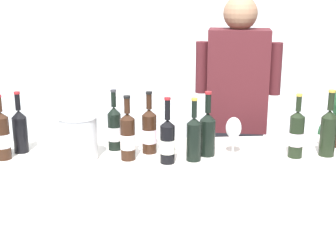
{
  "coord_description": "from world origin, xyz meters",
  "views": [
    {
      "loc": [
        -0.24,
        -2.33,
        1.82
      ],
      "look_at": [
        -0.06,
        0.0,
        1.15
      ],
      "focal_mm": 51.09,
      "sensor_mm": 36.0,
      "label": 1
    }
  ],
  "objects_px": {
    "ice_bucket": "(79,137)",
    "person_server": "(235,137)",
    "wine_bottle_5": "(2,135)",
    "wine_bottle_9": "(167,141)",
    "wine_bottle_8": "(207,132)",
    "wine_bottle_6": "(296,134)",
    "wine_bottle_1": "(328,131)",
    "wine_glass": "(234,129)",
    "wine_bottle_10": "(149,131)",
    "wine_bottle_0": "(128,136)",
    "wine_bottle_3": "(114,128)",
    "wine_bottle_11": "(194,137)",
    "wine_bottle_2": "(20,130)"
  },
  "relations": [
    {
      "from": "wine_bottle_2",
      "to": "wine_bottle_6",
      "type": "xyz_separation_m",
      "value": [
        1.4,
        -0.19,
        -0.0
      ]
    },
    {
      "from": "wine_bottle_10",
      "to": "wine_glass",
      "type": "distance_m",
      "value": 0.43
    },
    {
      "from": "wine_bottle_0",
      "to": "wine_bottle_5",
      "type": "xyz_separation_m",
      "value": [
        -0.62,
        0.06,
        0.0
      ]
    },
    {
      "from": "wine_bottle_1",
      "to": "wine_bottle_10",
      "type": "distance_m",
      "value": 0.91
    },
    {
      "from": "wine_bottle_6",
      "to": "ice_bucket",
      "type": "distance_m",
      "value": 1.09
    },
    {
      "from": "wine_bottle_0",
      "to": "wine_bottle_5",
      "type": "relative_size",
      "value": 0.99
    },
    {
      "from": "wine_bottle_3",
      "to": "person_server",
      "type": "height_order",
      "value": "person_server"
    },
    {
      "from": "wine_bottle_8",
      "to": "person_server",
      "type": "distance_m",
      "value": 0.77
    },
    {
      "from": "wine_bottle_9",
      "to": "wine_bottle_6",
      "type": "bearing_deg",
      "value": 3.03
    },
    {
      "from": "wine_bottle_2",
      "to": "ice_bucket",
      "type": "relative_size",
      "value": 1.45
    },
    {
      "from": "wine_bottle_1",
      "to": "wine_bottle_9",
      "type": "xyz_separation_m",
      "value": [
        -0.82,
        -0.05,
        -0.02
      ]
    },
    {
      "from": "wine_bottle_5",
      "to": "wine_bottle_10",
      "type": "distance_m",
      "value": 0.73
    },
    {
      "from": "wine_bottle_5",
      "to": "wine_glass",
      "type": "bearing_deg",
      "value": -1.33
    },
    {
      "from": "wine_bottle_3",
      "to": "ice_bucket",
      "type": "height_order",
      "value": "wine_bottle_3"
    },
    {
      "from": "wine_bottle_3",
      "to": "wine_glass",
      "type": "bearing_deg",
      "value": -12.45
    },
    {
      "from": "wine_bottle_9",
      "to": "wine_bottle_11",
      "type": "bearing_deg",
      "value": 10.75
    },
    {
      "from": "wine_bottle_2",
      "to": "wine_bottle_6",
      "type": "relative_size",
      "value": 0.98
    },
    {
      "from": "wine_bottle_6",
      "to": "wine_bottle_10",
      "type": "xyz_separation_m",
      "value": [
        -0.73,
        0.13,
        -0.0
      ]
    },
    {
      "from": "wine_bottle_5",
      "to": "ice_bucket",
      "type": "relative_size",
      "value": 1.48
    },
    {
      "from": "wine_bottle_6",
      "to": "ice_bucket",
      "type": "relative_size",
      "value": 1.47
    },
    {
      "from": "wine_bottle_5",
      "to": "wine_bottle_9",
      "type": "bearing_deg",
      "value": -8.27
    },
    {
      "from": "wine_bottle_10",
      "to": "ice_bucket",
      "type": "distance_m",
      "value": 0.36
    },
    {
      "from": "wine_bottle_5",
      "to": "wine_bottle_9",
      "type": "relative_size",
      "value": 1.0
    },
    {
      "from": "wine_bottle_0",
      "to": "wine_bottle_9",
      "type": "height_order",
      "value": "wine_bottle_9"
    },
    {
      "from": "wine_bottle_8",
      "to": "wine_glass",
      "type": "xyz_separation_m",
      "value": [
        0.13,
        -0.0,
        0.01
      ]
    },
    {
      "from": "ice_bucket",
      "to": "wine_bottle_8",
      "type": "bearing_deg",
      "value": 0.37
    },
    {
      "from": "wine_bottle_5",
      "to": "wine_bottle_6",
      "type": "height_order",
      "value": "wine_bottle_5"
    },
    {
      "from": "wine_bottle_3",
      "to": "wine_bottle_5",
      "type": "relative_size",
      "value": 0.99
    },
    {
      "from": "wine_bottle_5",
      "to": "wine_bottle_6",
      "type": "distance_m",
      "value": 1.47
    },
    {
      "from": "wine_bottle_9",
      "to": "wine_bottle_8",
      "type": "bearing_deg",
      "value": 24.3
    },
    {
      "from": "wine_bottle_9",
      "to": "person_server",
      "type": "xyz_separation_m",
      "value": [
        0.51,
        0.76,
        -0.23
      ]
    },
    {
      "from": "wine_bottle_10",
      "to": "wine_bottle_2",
      "type": "bearing_deg",
      "value": 174.83
    },
    {
      "from": "wine_bottle_10",
      "to": "wine_bottle_11",
      "type": "bearing_deg",
      "value": -32.17
    },
    {
      "from": "wine_bottle_3",
      "to": "wine_bottle_5",
      "type": "bearing_deg",
      "value": -169.0
    },
    {
      "from": "person_server",
      "to": "wine_bottle_1",
      "type": "bearing_deg",
      "value": -66.31
    },
    {
      "from": "wine_bottle_0",
      "to": "ice_bucket",
      "type": "bearing_deg",
      "value": 173.38
    },
    {
      "from": "ice_bucket",
      "to": "wine_bottle_2",
      "type": "bearing_deg",
      "value": 157.63
    },
    {
      "from": "wine_bottle_0",
      "to": "wine_bottle_1",
      "type": "height_order",
      "value": "wine_bottle_1"
    },
    {
      "from": "wine_bottle_3",
      "to": "wine_glass",
      "type": "xyz_separation_m",
      "value": [
        0.61,
        -0.13,
        0.02
      ]
    },
    {
      "from": "wine_bottle_0",
      "to": "wine_bottle_10",
      "type": "height_order",
      "value": "wine_bottle_0"
    },
    {
      "from": "wine_bottle_2",
      "to": "person_server",
      "type": "distance_m",
      "value": 1.39
    },
    {
      "from": "wine_bottle_8",
      "to": "wine_bottle_5",
      "type": "bearing_deg",
      "value": 178.7
    },
    {
      "from": "wine_bottle_8",
      "to": "wine_glass",
      "type": "bearing_deg",
      "value": -1.5
    },
    {
      "from": "wine_bottle_5",
      "to": "wine_glass",
      "type": "distance_m",
      "value": 1.16
    },
    {
      "from": "wine_bottle_11",
      "to": "wine_bottle_9",
      "type": "bearing_deg",
      "value": -169.25
    },
    {
      "from": "wine_bottle_9",
      "to": "wine_bottle_10",
      "type": "relative_size",
      "value": 1.01
    },
    {
      "from": "ice_bucket",
      "to": "person_server",
      "type": "height_order",
      "value": "person_server"
    },
    {
      "from": "wine_bottle_6",
      "to": "wine_glass",
      "type": "bearing_deg",
      "value": 169.52
    },
    {
      "from": "wine_bottle_11",
      "to": "wine_bottle_1",
      "type": "bearing_deg",
      "value": 1.66
    },
    {
      "from": "wine_bottle_2",
      "to": "wine_bottle_3",
      "type": "height_order",
      "value": "wine_bottle_3"
    }
  ]
}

